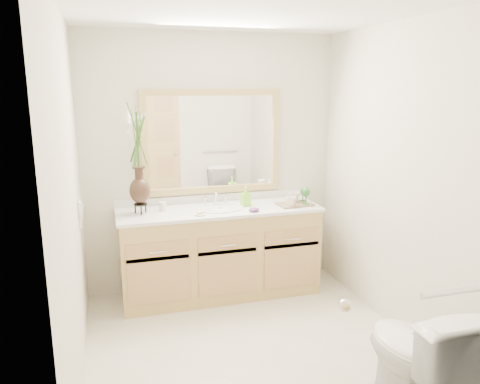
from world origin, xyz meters
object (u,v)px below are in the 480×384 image
object	(u,v)px
flower_vase	(138,147)
tray	(294,204)
soap_bottle	(246,197)
tumbler	(163,206)
toilet	(415,358)

from	to	relation	value
flower_vase	tray	size ratio (longest dim) A/B	2.71
soap_bottle	tray	distance (m)	0.46
flower_vase	tumbler	world-z (taller)	flower_vase
flower_vase	toilet	bearing A→B (deg)	-54.50
toilet	flower_vase	size ratio (longest dim) A/B	0.87
toilet	tray	size ratio (longest dim) A/B	2.37
tumbler	toilet	bearing A→B (deg)	-58.94
soap_bottle	tray	world-z (taller)	soap_bottle
flower_vase	tray	distance (m)	1.52
flower_vase	tumbler	xyz separation A→B (m)	(0.20, 0.04, -0.54)
soap_bottle	tray	xyz separation A→B (m)	(0.44, -0.11, -0.07)
tumbler	soap_bottle	world-z (taller)	soap_bottle
tray	toilet	bearing A→B (deg)	-94.83
toilet	flower_vase	bearing A→B (deg)	-54.50
flower_vase	tumbler	bearing A→B (deg)	11.10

